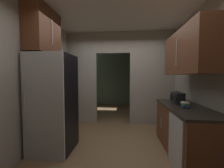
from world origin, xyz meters
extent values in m
plane|color=brown|center=(0.00, 0.00, 0.00)|extent=(20.00, 20.00, 0.00)
cube|color=silver|center=(0.00, 0.47, 2.77)|extent=(3.58, 7.11, 0.06)
cube|color=#9E998C|center=(-1.14, 1.55, 1.37)|extent=(0.89, 0.12, 2.74)
cube|color=#9E998C|center=(0.95, 1.55, 1.37)|extent=(1.28, 0.12, 2.74)
cube|color=#9E998C|center=(-0.19, 1.55, 2.43)|extent=(1.01, 0.12, 0.63)
cube|color=slate|center=(0.00, 4.57, 1.37)|extent=(3.18, 0.10, 2.74)
cube|color=slate|center=(-1.54, 3.06, 1.37)|extent=(0.10, 3.01, 2.74)
cube|color=slate|center=(1.54, 3.06, 1.37)|extent=(0.10, 3.01, 2.74)
cube|color=#9E998C|center=(-1.64, -0.47, 1.37)|extent=(0.10, 4.05, 2.74)
cube|color=black|center=(-1.18, -0.13, 0.91)|extent=(0.73, 0.69, 1.83)
cube|color=#B7BABC|center=(-1.18, -0.49, 0.91)|extent=(0.73, 0.03, 1.83)
cylinder|color=#B7BABC|center=(-1.49, -0.52, 1.00)|extent=(0.02, 0.02, 1.00)
cube|color=brown|center=(1.26, -0.06, 0.42)|extent=(0.63, 1.63, 0.84)
cube|color=black|center=(1.26, -0.06, 0.86)|extent=(0.67, 1.63, 0.04)
cylinder|color=#B7BABC|center=(0.93, -0.42, 0.46)|extent=(0.01, 0.01, 0.22)
cylinder|color=#B7BABC|center=(0.93, 0.29, 0.46)|extent=(0.01, 0.01, 0.22)
cube|color=#B7BABC|center=(0.93, -0.52, 0.41)|extent=(0.02, 0.56, 0.82)
cube|color=brown|center=(1.26, -0.06, 1.84)|extent=(0.34, 1.47, 0.77)
cylinder|color=#B7BABC|center=(1.07, -0.06, 1.84)|extent=(0.01, 0.01, 0.46)
cube|color=brown|center=(-1.41, -0.05, 2.29)|extent=(0.34, 0.80, 0.87)
cylinder|color=#B7BABC|center=(-1.23, -0.05, 2.29)|extent=(0.01, 0.01, 0.52)
cube|color=black|center=(1.23, 0.24, 0.99)|extent=(0.16, 0.36, 0.22)
cylinder|color=#262626|center=(1.23, 0.24, 1.12)|extent=(0.02, 0.25, 0.02)
cylinder|color=black|center=(1.14, 0.14, 0.99)|extent=(0.01, 0.15, 0.15)
cylinder|color=black|center=(1.14, 0.35, 0.99)|extent=(0.01, 0.15, 0.15)
cube|color=black|center=(1.21, -0.17, 0.89)|extent=(0.12, 0.12, 0.02)
cube|color=#2D609E|center=(1.21, -0.16, 0.91)|extent=(0.13, 0.16, 0.02)
cube|color=#8C3893|center=(1.22, -0.17, 0.92)|extent=(0.12, 0.13, 0.01)
cube|color=#388C47|center=(1.21, -0.17, 0.95)|extent=(0.13, 0.15, 0.03)
cube|color=beige|center=(1.21, -0.16, 0.97)|extent=(0.12, 0.15, 0.02)
camera|label=1|loc=(0.17, -2.66, 1.41)|focal=22.42mm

